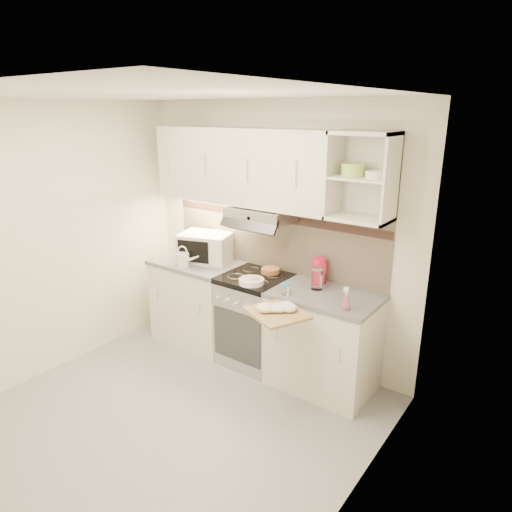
{
  "coord_description": "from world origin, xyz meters",
  "views": [
    {
      "loc": [
        2.4,
        -2.18,
        2.4
      ],
      "look_at": [
        0.12,
        0.95,
        1.16
      ],
      "focal_mm": 32.0,
      "sensor_mm": 36.0,
      "label": 1
    }
  ],
  "objects_px": {
    "plate_stack": "(252,281)",
    "microwave": "(206,247)",
    "glass_jar": "(317,278)",
    "spray_bottle": "(346,300)",
    "cutting_board": "(277,313)",
    "electric_range": "(255,319)",
    "pink_pitcher": "(319,271)",
    "watering_can": "(184,259)"
  },
  "relations": [
    {
      "from": "pink_pitcher",
      "to": "spray_bottle",
      "type": "distance_m",
      "value": 0.6
    },
    {
      "from": "microwave",
      "to": "cutting_board",
      "type": "bearing_deg",
      "value": -42.82
    },
    {
      "from": "electric_range",
      "to": "watering_can",
      "type": "bearing_deg",
      "value": -165.29
    },
    {
      "from": "watering_can",
      "to": "cutting_board",
      "type": "distance_m",
      "value": 1.39
    },
    {
      "from": "electric_range",
      "to": "spray_bottle",
      "type": "xyz_separation_m",
      "value": [
        1.03,
        -0.19,
        0.53
      ]
    },
    {
      "from": "microwave",
      "to": "plate_stack",
      "type": "xyz_separation_m",
      "value": [
        0.79,
        -0.26,
        -0.12
      ]
    },
    {
      "from": "electric_range",
      "to": "microwave",
      "type": "relative_size",
      "value": 1.48
    },
    {
      "from": "plate_stack",
      "to": "microwave",
      "type": "bearing_deg",
      "value": 161.64
    },
    {
      "from": "glass_jar",
      "to": "electric_range",
      "type": "bearing_deg",
      "value": -175.46
    },
    {
      "from": "plate_stack",
      "to": "watering_can",
      "type": "bearing_deg",
      "value": -178.9
    },
    {
      "from": "electric_range",
      "to": "watering_can",
      "type": "height_order",
      "value": "watering_can"
    },
    {
      "from": "electric_range",
      "to": "glass_jar",
      "type": "relative_size",
      "value": 4.43
    },
    {
      "from": "plate_stack",
      "to": "spray_bottle",
      "type": "bearing_deg",
      "value": -0.68
    },
    {
      "from": "electric_range",
      "to": "pink_pitcher",
      "type": "height_order",
      "value": "pink_pitcher"
    },
    {
      "from": "electric_range",
      "to": "spray_bottle",
      "type": "relative_size",
      "value": 4.51
    },
    {
      "from": "electric_range",
      "to": "glass_jar",
      "type": "bearing_deg",
      "value": 4.54
    },
    {
      "from": "spray_bottle",
      "to": "cutting_board",
      "type": "height_order",
      "value": "spray_bottle"
    },
    {
      "from": "electric_range",
      "to": "watering_can",
      "type": "xyz_separation_m",
      "value": [
        -0.75,
        -0.2,
        0.53
      ]
    },
    {
      "from": "glass_jar",
      "to": "cutting_board",
      "type": "distance_m",
      "value": 0.59
    },
    {
      "from": "plate_stack",
      "to": "cutting_board",
      "type": "distance_m",
      "value": 0.61
    },
    {
      "from": "pink_pitcher",
      "to": "glass_jar",
      "type": "distance_m",
      "value": 0.16
    },
    {
      "from": "watering_can",
      "to": "pink_pitcher",
      "type": "height_order",
      "value": "pink_pitcher"
    },
    {
      "from": "glass_jar",
      "to": "microwave",
      "type": "bearing_deg",
      "value": 178.68
    },
    {
      "from": "microwave",
      "to": "glass_jar",
      "type": "xyz_separation_m",
      "value": [
        1.33,
        -0.03,
        -0.04
      ]
    },
    {
      "from": "electric_range",
      "to": "pink_pitcher",
      "type": "relative_size",
      "value": 3.85
    },
    {
      "from": "electric_range",
      "to": "pink_pitcher",
      "type": "xyz_separation_m",
      "value": [
        0.57,
        0.2,
        0.57
      ]
    },
    {
      "from": "glass_jar",
      "to": "spray_bottle",
      "type": "distance_m",
      "value": 0.46
    },
    {
      "from": "watering_can",
      "to": "plate_stack",
      "type": "relative_size",
      "value": 1.07
    },
    {
      "from": "cutting_board",
      "to": "watering_can",
      "type": "bearing_deg",
      "value": -169.55
    },
    {
      "from": "watering_can",
      "to": "pink_pitcher",
      "type": "xyz_separation_m",
      "value": [
        1.32,
        0.4,
        0.04
      ]
    },
    {
      "from": "microwave",
      "to": "spray_bottle",
      "type": "bearing_deg",
      "value": -26.83
    },
    {
      "from": "cutting_board",
      "to": "pink_pitcher",
      "type": "bearing_deg",
      "value": 115.87
    },
    {
      "from": "watering_can",
      "to": "spray_bottle",
      "type": "height_order",
      "value": "watering_can"
    },
    {
      "from": "watering_can",
      "to": "spray_bottle",
      "type": "relative_size",
      "value": 1.26
    },
    {
      "from": "plate_stack",
      "to": "glass_jar",
      "type": "distance_m",
      "value": 0.59
    },
    {
      "from": "electric_range",
      "to": "glass_jar",
      "type": "xyz_separation_m",
      "value": [
        0.63,
        0.05,
        0.55
      ]
    },
    {
      "from": "cutting_board",
      "to": "glass_jar",
      "type": "bearing_deg",
      "value": 110.39
    },
    {
      "from": "spray_bottle",
      "to": "microwave",
      "type": "bearing_deg",
      "value": 151.56
    },
    {
      "from": "glass_jar",
      "to": "pink_pitcher",
      "type": "bearing_deg",
      "value": 111.63
    },
    {
      "from": "electric_range",
      "to": "spray_bottle",
      "type": "distance_m",
      "value": 1.17
    },
    {
      "from": "pink_pitcher",
      "to": "spray_bottle",
      "type": "relative_size",
      "value": 1.17
    },
    {
      "from": "plate_stack",
      "to": "glass_jar",
      "type": "bearing_deg",
      "value": 23.02
    }
  ]
}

